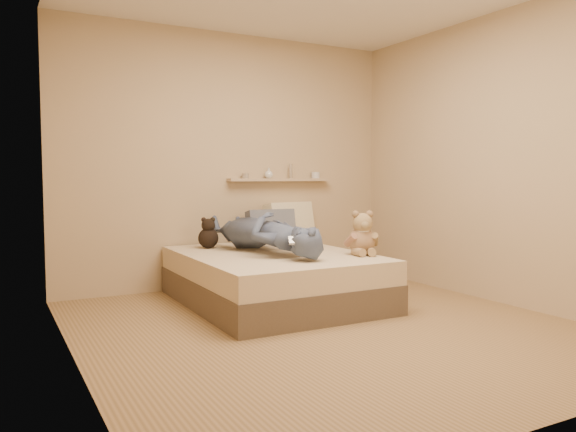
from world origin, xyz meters
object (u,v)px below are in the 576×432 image
bed (273,278)px  pillow_cream (290,222)px  dark_plush (208,235)px  wall_shelf (281,180)px  pillow_grey (271,227)px  person (264,232)px  teddy_bear (362,236)px  game_console (301,240)px

bed → pillow_cream: size_ratio=3.45×
dark_plush → wall_shelf: wall_shelf is taller
pillow_grey → person: bearing=-121.5°
bed → person: (-0.05, 0.08, 0.41)m
bed → person: bearing=120.4°
person → wall_shelf: (0.60, 0.83, 0.47)m
teddy_bear → dark_plush: 1.48m
pillow_cream → pillow_grey: size_ratio=1.10×
teddy_bear → person: 0.88m
game_console → teddy_bear: (0.67, 0.08, -0.01)m
pillow_grey → wall_shelf: (0.23, 0.22, 0.48)m
pillow_grey → person: size_ratio=0.32×
bed → pillow_cream: (0.62, 0.83, 0.43)m
game_console → pillow_grey: 1.28m
game_console → pillow_cream: bearing=64.9°
bed → dark_plush: 0.80m
pillow_cream → bed: bearing=-126.7°
teddy_bear → game_console: bearing=-173.2°
wall_shelf → teddy_bear: bearing=-86.3°
game_console → wall_shelf: 1.63m
game_console → person: size_ratio=0.14×
bed → game_console: 0.67m
dark_plush → pillow_cream: 1.04m
pillow_cream → game_console: bearing=-115.1°
game_console → teddy_bear: bearing=6.8°
teddy_bear → pillow_cream: pillow_cream is taller
bed → dark_plush: (-0.39, 0.60, 0.35)m
teddy_bear → bed: bearing=144.1°
game_console → pillow_cream: 1.52m
teddy_bear → wall_shelf: bearing=93.7°
teddy_bear → wall_shelf: wall_shelf is taller
wall_shelf → dark_plush: bearing=-161.6°
bed → wall_shelf: (0.55, 0.91, 0.88)m
wall_shelf → bed: bearing=-121.2°
bed → pillow_cream: pillow_cream is taller
teddy_bear → person: teddy_bear is taller
dark_plush → wall_shelf: (0.94, 0.31, 0.52)m
bed → game_console: size_ratio=9.07×
person → wall_shelf: size_ratio=1.28×
dark_plush → person: person is taller
teddy_bear → dark_plush: (-1.03, 1.06, -0.03)m
pillow_cream → dark_plush: bearing=-167.0°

